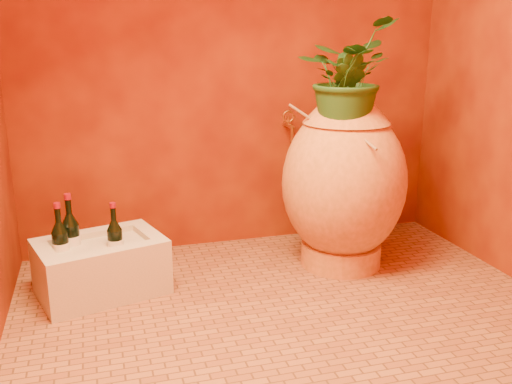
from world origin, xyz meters
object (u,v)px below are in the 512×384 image
object	(u,v)px
wine_bottle_a	(115,242)
wine_bottle_c	(71,239)
wine_bottle_b	(61,246)
wall_tap	(289,124)
stone_basin	(101,268)
amphora	(344,182)

from	to	relation	value
wine_bottle_a	wine_bottle_c	xyz separation A→B (m)	(-0.20, 0.07, 0.01)
wine_bottle_b	wall_tap	xyz separation A→B (m)	(1.30, 0.45, 0.46)
wine_bottle_b	wine_bottle_a	bearing A→B (deg)	-1.42
wall_tap	wine_bottle_b	bearing A→B (deg)	-160.86
stone_basin	wall_tap	xyz separation A→B (m)	(1.12, 0.44, 0.59)
wine_bottle_a	stone_basin	bearing A→B (deg)	169.74
wine_bottle_c	wine_bottle_b	bearing A→B (deg)	-127.26
wine_bottle_a	wine_bottle_c	distance (m)	0.22
stone_basin	wine_bottle_c	size ratio (longest dim) A/B	1.91
stone_basin	wall_tap	size ratio (longest dim) A/B	3.89
stone_basin	amphora	bearing A→B (deg)	0.18
amphora	wall_tap	size ratio (longest dim) A/B	5.51
amphora	wine_bottle_c	bearing A→B (deg)	177.95
wall_tap	stone_basin	bearing A→B (deg)	-158.46
wine_bottle_c	stone_basin	bearing A→B (deg)	-23.02
wine_bottle_a	wall_tap	size ratio (longest dim) A/B	1.80
wine_bottle_a	amphora	bearing A→B (deg)	0.84
amphora	stone_basin	world-z (taller)	amphora
stone_basin	wine_bottle_b	distance (m)	0.22
stone_basin	wine_bottle_c	distance (m)	0.20
wine_bottle_a	wine_bottle_b	world-z (taller)	wine_bottle_b
wine_bottle_b	wine_bottle_c	size ratio (longest dim) A/B	0.94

